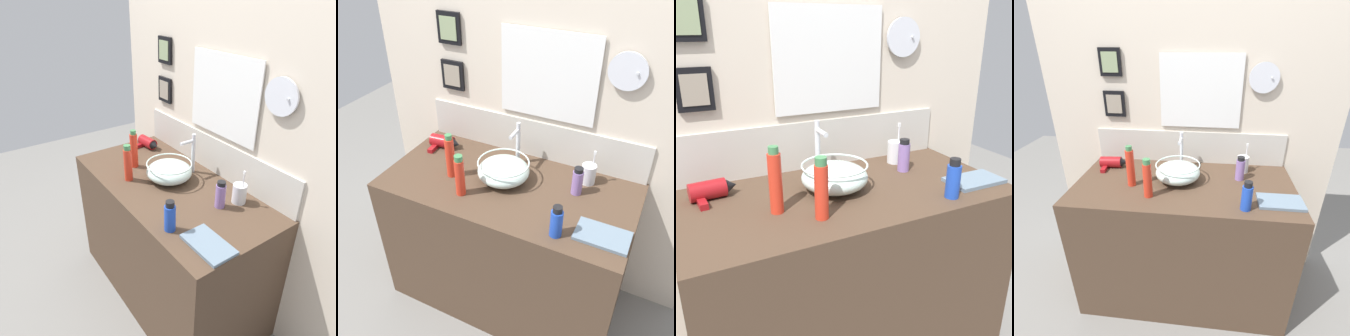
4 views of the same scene
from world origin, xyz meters
TOP-DOWN VIEW (x-y plane):
  - ground_plane at (0.00, 0.00)m, footprint 6.00×6.00m
  - vanity_counter at (0.00, 0.00)m, footprint 1.30×0.64m
  - back_panel at (0.00, 0.35)m, footprint 1.94×0.09m
  - glass_bowl_sink at (-0.04, 0.03)m, footprint 0.27×0.27m
  - faucet at (-0.04, 0.19)m, footprint 0.02×0.11m
  - hair_drier at (-0.50, 0.16)m, footprint 0.18×0.14m
  - toothbrush_cup at (0.36, 0.20)m, footprint 0.07×0.07m
  - spray_bottle at (0.34, -0.23)m, footprint 0.05×0.05m
  - soap_dispenser at (-0.30, -0.06)m, footprint 0.05×0.05m
  - lotion_bottle at (0.33, 0.09)m, footprint 0.05×0.05m
  - shampoo_bottle at (-0.18, -0.17)m, footprint 0.05×0.05m
  - hand_towel at (0.53, -0.16)m, footprint 0.23×0.14m

SIDE VIEW (x-z plane):
  - ground_plane at x=0.00m, z-range 0.00..0.00m
  - vanity_counter at x=0.00m, z-range 0.00..0.85m
  - hand_towel at x=0.53m, z-range 0.85..0.87m
  - hair_drier at x=-0.50m, z-range 0.85..0.93m
  - toothbrush_cup at x=0.36m, z-range 0.81..1.00m
  - glass_bowl_sink at x=-0.04m, z-range 0.86..0.97m
  - lotion_bottle at x=0.33m, z-range 0.85..1.00m
  - spray_bottle at x=0.34m, z-range 0.85..1.01m
  - shampoo_bottle at x=-0.18m, z-range 0.85..1.07m
  - soap_dispenser at x=-0.30m, z-range 0.85..1.09m
  - faucet at x=-0.04m, z-range 0.87..1.12m
  - back_panel at x=0.00m, z-range 0.00..2.35m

